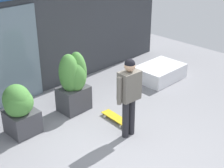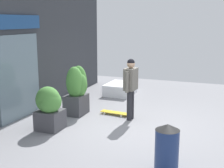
{
  "view_description": "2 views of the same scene",
  "coord_description": "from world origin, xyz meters",
  "px_view_note": "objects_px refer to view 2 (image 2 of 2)",
  "views": [
    {
      "loc": [
        -3.85,
        -3.59,
        3.82
      ],
      "look_at": [
        0.48,
        0.76,
        0.89
      ],
      "focal_mm": 54.43,
      "sensor_mm": 36.0,
      "label": 1
    },
    {
      "loc": [
        -6.97,
        -2.19,
        2.58
      ],
      "look_at": [
        0.48,
        0.76,
        0.89
      ],
      "focal_mm": 48.7,
      "sensor_mm": 36.0,
      "label": 2
    }
  ],
  "objects_px": {
    "trash_bin": "(167,148)",
    "planter_box_right": "(77,89)",
    "planter_box_left": "(49,107)",
    "skateboarder": "(131,83)",
    "skateboard": "(115,113)"
  },
  "relations": [
    {
      "from": "skateboarder",
      "to": "skateboard",
      "type": "relative_size",
      "value": 1.96
    },
    {
      "from": "planter_box_left",
      "to": "planter_box_right",
      "type": "distance_m",
      "value": 1.35
    },
    {
      "from": "skateboard",
      "to": "planter_box_right",
      "type": "relative_size",
      "value": 0.61
    },
    {
      "from": "trash_bin",
      "to": "planter_box_right",
      "type": "bearing_deg",
      "value": 51.5
    },
    {
      "from": "skateboarder",
      "to": "planter_box_right",
      "type": "xyz_separation_m",
      "value": [
        -0.12,
        1.52,
        -0.25
      ]
    },
    {
      "from": "planter_box_right",
      "to": "skateboarder",
      "type": "bearing_deg",
      "value": -85.64
    },
    {
      "from": "planter_box_left",
      "to": "skateboard",
      "type": "bearing_deg",
      "value": -31.16
    },
    {
      "from": "skateboarder",
      "to": "planter_box_left",
      "type": "relative_size",
      "value": 1.52
    },
    {
      "from": "skateboarder",
      "to": "trash_bin",
      "type": "height_order",
      "value": "skateboarder"
    },
    {
      "from": "planter_box_left",
      "to": "trash_bin",
      "type": "relative_size",
      "value": 1.22
    },
    {
      "from": "planter_box_left",
      "to": "trash_bin",
      "type": "xyz_separation_m",
      "value": [
        -1.03,
        -3.01,
        -0.14
      ]
    },
    {
      "from": "skateboarder",
      "to": "skateboard",
      "type": "distance_m",
      "value": 1.08
    },
    {
      "from": "planter_box_left",
      "to": "trash_bin",
      "type": "height_order",
      "value": "planter_box_left"
    },
    {
      "from": "skateboarder",
      "to": "trash_bin",
      "type": "bearing_deg",
      "value": 125.11
    },
    {
      "from": "planter_box_left",
      "to": "planter_box_right",
      "type": "bearing_deg",
      "value": -1.12
    }
  ]
}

